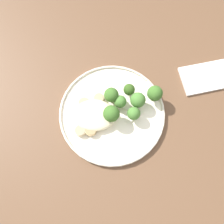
{
  "coord_description": "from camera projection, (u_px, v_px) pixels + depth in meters",
  "views": [
    {
      "loc": [
        -0.06,
        0.23,
        1.36
      ],
      "look_at": [
        -0.05,
        0.04,
        0.76
      ],
      "focal_mm": 37.37,
      "sensor_mm": 36.0,
      "label": 1
    }
  ],
  "objects": [
    {
      "name": "noodle_bed",
      "position": [
        94.0,
        115.0,
        0.62
      ],
      "size": [
        0.12,
        0.09,
        0.03
      ],
      "color": "beige",
      "rests_on": "dinner_plate"
    },
    {
      "name": "seared_scallop_left_edge",
      "position": [
        85.0,
        117.0,
        0.62
      ],
      "size": [
        0.03,
        0.03,
        0.01
      ],
      "color": "#DBB77A",
      "rests_on": "dinner_plate"
    },
    {
      "name": "broccoli_floret_near_rim",
      "position": [
        111.0,
        114.0,
        0.59
      ],
      "size": [
        0.04,
        0.04,
        0.07
      ],
      "color": "#89A356",
      "rests_on": "dinner_plate"
    },
    {
      "name": "seared_scallop_center_golden",
      "position": [
        91.0,
        130.0,
        0.61
      ],
      "size": [
        0.03,
        0.03,
        0.01
      ],
      "color": "#DBB77A",
      "rests_on": "dinner_plate"
    },
    {
      "name": "wooden_dining_table",
      "position": [
        96.0,
        110.0,
        0.74
      ],
      "size": [
        1.4,
        1.0,
        0.74
      ],
      "color": "brown",
      "rests_on": "ground"
    },
    {
      "name": "folded_napkin",
      "position": [
        207.0,
        77.0,
        0.68
      ],
      "size": [
        0.17,
        0.12,
        0.01
      ],
      "primitive_type": "cube",
      "rotation": [
        0.0,
        0.0,
        0.25
      ],
      "color": "silver",
      "rests_on": "wooden_dining_table"
    },
    {
      "name": "dinner_plate",
      "position": [
        112.0,
        113.0,
        0.64
      ],
      "size": [
        0.29,
        0.29,
        0.02
      ],
      "color": "beige",
      "rests_on": "wooden_dining_table"
    },
    {
      "name": "broccoli_floret_rear_charred",
      "position": [
        120.0,
        102.0,
        0.62
      ],
      "size": [
        0.03,
        0.03,
        0.05
      ],
      "color": "#7A994C",
      "rests_on": "dinner_plate"
    },
    {
      "name": "ground",
      "position": [
        103.0,
        146.0,
        1.37
      ],
      "size": [
        6.0,
        6.0,
        0.0
      ],
      "primitive_type": "plane",
      "color": "#2D2B28"
    },
    {
      "name": "onion_sliver_long_sliver",
      "position": [
        130.0,
        109.0,
        0.64
      ],
      "size": [
        0.04,
        0.01,
        0.0
      ],
      "primitive_type": "cube",
      "rotation": [
        0.0,
        0.0,
        3.0
      ],
      "color": "silver",
      "rests_on": "dinner_plate"
    },
    {
      "name": "broccoli_floret_tall_stalk",
      "position": [
        129.0,
        90.0,
        0.63
      ],
      "size": [
        0.03,
        0.03,
        0.04
      ],
      "color": "#7A994C",
      "rests_on": "dinner_plate"
    },
    {
      "name": "broccoli_floret_split_head",
      "position": [
        134.0,
        114.0,
        0.61
      ],
      "size": [
        0.04,
        0.04,
        0.05
      ],
      "color": "#7A994C",
      "rests_on": "dinner_plate"
    },
    {
      "name": "seared_scallop_on_noodles",
      "position": [
        80.0,
        131.0,
        0.61
      ],
      "size": [
        0.03,
        0.03,
        0.01
      ],
      "color": "beige",
      "rests_on": "dinner_plate"
    },
    {
      "name": "seared_scallop_large_seared",
      "position": [
        84.0,
        103.0,
        0.64
      ],
      "size": [
        0.03,
        0.03,
        0.02
      ],
      "color": "beige",
      "rests_on": "dinner_plate"
    },
    {
      "name": "broccoli_floret_beside_noodles",
      "position": [
        155.0,
        93.0,
        0.62
      ],
      "size": [
        0.04,
        0.04,
        0.06
      ],
      "color": "#89A356",
      "rests_on": "dinner_plate"
    },
    {
      "name": "seared_scallop_tiny_bay",
      "position": [
        110.0,
        114.0,
        0.63
      ],
      "size": [
        0.03,
        0.03,
        0.02
      ],
      "color": "beige",
      "rests_on": "dinner_plate"
    },
    {
      "name": "broccoli_floret_left_leaning",
      "position": [
        138.0,
        100.0,
        0.62
      ],
      "size": [
        0.04,
        0.04,
        0.06
      ],
      "color": "#89A356",
      "rests_on": "dinner_plate"
    },
    {
      "name": "seared_scallop_half_hidden",
      "position": [
        98.0,
        115.0,
        0.63
      ],
      "size": [
        0.03,
        0.03,
        0.02
      ],
      "color": "#E5C689",
      "rests_on": "dinner_plate"
    },
    {
      "name": "onion_sliver_short_strip",
      "position": [
        136.0,
        117.0,
        0.63
      ],
      "size": [
        0.05,
        0.04,
        0.0
      ],
      "primitive_type": "cube",
      "rotation": [
        0.0,
        0.0,
        0.67
      ],
      "color": "silver",
      "rests_on": "dinner_plate"
    },
    {
      "name": "broccoli_floret_front_edge",
      "position": [
        111.0,
        95.0,
        0.62
      ],
      "size": [
        0.04,
        0.04,
        0.06
      ],
      "color": "#89A356",
      "rests_on": "dinner_plate"
    },
    {
      "name": "seared_scallop_front_small",
      "position": [
        99.0,
        99.0,
        0.64
      ],
      "size": [
        0.03,
        0.03,
        0.01
      ],
      "color": "beige",
      "rests_on": "dinner_plate"
    }
  ]
}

